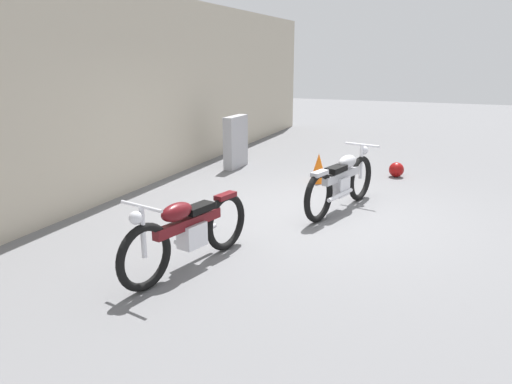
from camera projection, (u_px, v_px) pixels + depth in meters
ground_plane at (322, 214)px, 7.25m from camera, size 40.00×40.00×0.00m
building_wall at (119, 93)px, 8.09m from camera, size 18.00×0.30×3.39m
stone_marker at (236, 142)px, 10.21m from camera, size 0.77×0.23×1.09m
helmet at (396, 170)px, 9.47m from camera, size 0.29×0.29×0.29m
traffic_cone at (319, 168)px, 9.02m from camera, size 0.32×0.32×0.55m
motorcycle_maroon at (188, 231)px, 5.29m from camera, size 1.97×0.68×0.90m
motorcycle_silver at (342, 181)px, 7.35m from camera, size 2.05×0.76×0.94m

